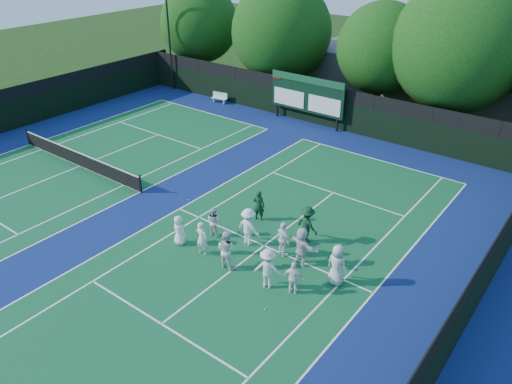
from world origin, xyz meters
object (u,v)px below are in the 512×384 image
Objects in this scene: tennis_net at (79,159)px; bench at (220,97)px; scoreboard at (307,95)px; coach_left at (259,205)px.

bench is (-1.21, 14.36, -0.03)m from tennis_net.
coach_left is (5.42, -12.89, -1.39)m from scoreboard.
scoreboard is 4.32× the size of bench.
scoreboard is 8.38m from bench.
scoreboard is at bearing -87.92° from coach_left.
bench is 18.59m from coach_left.
bench is at bearing -63.65° from coach_left.
scoreboard is at bearing 1.57° from bench.
tennis_net is at bearing -12.92° from coach_left.
scoreboard is 0.53× the size of tennis_net.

